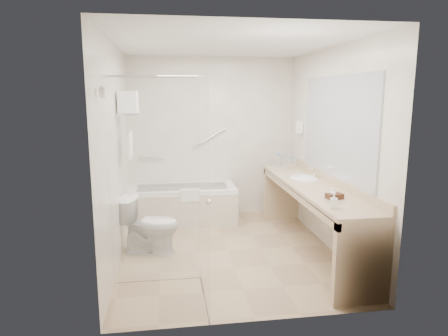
{
  "coord_description": "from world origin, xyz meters",
  "views": [
    {
      "loc": [
        -0.73,
        -4.68,
        1.94
      ],
      "look_at": [
        0.0,
        0.3,
        1.0
      ],
      "focal_mm": 32.0,
      "sensor_mm": 36.0,
      "label": 1
    }
  ],
  "objects": [
    {
      "name": "shower_enclosure",
      "position": [
        -0.63,
        -0.93,
        1.07
      ],
      "size": [
        0.96,
        0.91,
        2.11
      ],
      "color": "silver",
      "rests_on": "floor"
    },
    {
      "name": "amenity_basket",
      "position": [
        1.01,
        -0.82,
        0.88
      ],
      "size": [
        0.18,
        0.14,
        0.06
      ],
      "primitive_type": "cube",
      "rotation": [
        0.0,
        0.0,
        0.17
      ],
      "color": "#4F2E1C",
      "rests_on": "vanity_counter"
    },
    {
      "name": "water_bottle_left",
      "position": [
        0.94,
        1.08,
        0.94
      ],
      "size": [
        0.06,
        0.06,
        0.2
      ],
      "rotation": [
        0.0,
        0.0,
        -0.34
      ],
      "color": "silver",
      "rests_on": "vanity_counter"
    },
    {
      "name": "water_bottle_right",
      "position": [
        1.06,
        1.1,
        0.94
      ],
      "size": [
        0.06,
        0.06,
        0.19
      ],
      "rotation": [
        0.0,
        0.0,
        -0.27
      ],
      "color": "silver",
      "rests_on": "vanity_counter"
    },
    {
      "name": "soap_bottle_a",
      "position": [
        0.86,
        -1.16,
        0.88
      ],
      "size": [
        0.12,
        0.16,
        0.07
      ],
      "primitive_type": "imported",
      "rotation": [
        0.0,
        0.0,
        -0.39
      ],
      "color": "white",
      "rests_on": "vanity_counter"
    },
    {
      "name": "drinking_glass_far",
      "position": [
        0.94,
        0.21,
        0.9
      ],
      "size": [
        0.1,
        0.1,
        0.1
      ],
      "primitive_type": "cylinder",
      "rotation": [
        0.0,
        0.0,
        0.22
      ],
      "color": "silver",
      "rests_on": "vanity_counter"
    },
    {
      "name": "mirror",
      "position": [
        1.29,
        -0.15,
        1.55
      ],
      "size": [
        0.02,
        2.0,
        1.2
      ],
      "primitive_type": "cube",
      "color": "#A5A9B1",
      "rests_on": "wall_right"
    },
    {
      "name": "toilet",
      "position": [
        -0.95,
        0.1,
        0.35
      ],
      "size": [
        0.78,
        0.55,
        0.69
      ],
      "primitive_type": "imported",
      "rotation": [
        0.0,
        0.0,
        1.34
      ],
      "color": "white",
      "rests_on": "floor"
    },
    {
      "name": "towel_shelf",
      "position": [
        -1.17,
        0.35,
        1.75
      ],
      "size": [
        0.24,
        0.55,
        0.81
      ],
      "color": "silver",
      "rests_on": "wall_left"
    },
    {
      "name": "wall_left",
      "position": [
        -1.3,
        0.0,
        1.25
      ],
      "size": [
        0.1,
        3.2,
        2.5
      ],
      "primitive_type": "cube",
      "color": "silver",
      "rests_on": "ground"
    },
    {
      "name": "grab_bar_short",
      "position": [
        -0.95,
        1.56,
        0.95
      ],
      "size": [
        0.4,
        0.03,
        0.03
      ],
      "primitive_type": "cylinder",
      "rotation": [
        0.0,
        1.57,
        0.0
      ],
      "color": "silver",
      "rests_on": "wall_back"
    },
    {
      "name": "faucet",
      "position": [
        1.2,
        0.25,
        0.93
      ],
      "size": [
        0.03,
        0.03,
        0.14
      ],
      "primitive_type": "cylinder",
      "color": "silver",
      "rests_on": "vanity_counter"
    },
    {
      "name": "wall_right",
      "position": [
        1.3,
        0.0,
        1.25
      ],
      "size": [
        0.1,
        3.2,
        2.5
      ],
      "primitive_type": "cube",
      "color": "silver",
      "rests_on": "ground"
    },
    {
      "name": "drinking_glass_near",
      "position": [
        1.0,
        0.87,
        0.89
      ],
      "size": [
        0.08,
        0.08,
        0.08
      ],
      "primitive_type": "cylinder",
      "rotation": [
        0.0,
        0.0,
        0.26
      ],
      "color": "silver",
      "rests_on": "vanity_counter"
    },
    {
      "name": "soap_bottle_b",
      "position": [
        1.01,
        -0.78,
        0.89
      ],
      "size": [
        0.08,
        0.1,
        0.08
      ],
      "primitive_type": "imported",
      "rotation": [
        0.0,
        0.0,
        -0.0
      ],
      "color": "white",
      "rests_on": "vanity_counter"
    },
    {
      "name": "hairdryer_unit",
      "position": [
        1.25,
        1.05,
        1.45
      ],
      "size": [
        0.08,
        0.1,
        0.18
      ],
      "primitive_type": "cube",
      "color": "white",
      "rests_on": "wall_right"
    },
    {
      "name": "bathtub",
      "position": [
        -0.5,
        1.24,
        0.28
      ],
      "size": [
        1.6,
        0.73,
        0.59
      ],
      "color": "white",
      "rests_on": "floor"
    },
    {
      "name": "vanity_counter",
      "position": [
        1.02,
        -0.15,
        0.64
      ],
      "size": [
        0.55,
        2.7,
        0.95
      ],
      "color": "#CBAB87",
      "rests_on": "floor"
    },
    {
      "name": "wall_front",
      "position": [
        0.0,
        -1.6,
        1.25
      ],
      "size": [
        2.6,
        0.1,
        2.5
      ],
      "primitive_type": "cube",
      "color": "silver",
      "rests_on": "ground"
    },
    {
      "name": "wall_back",
      "position": [
        0.0,
        1.6,
        1.25
      ],
      "size": [
        2.6,
        0.1,
        2.5
      ],
      "primitive_type": "cube",
      "color": "silver",
      "rests_on": "ground"
    },
    {
      "name": "water_bottle_mid",
      "position": [
        1.08,
        0.91,
        0.93
      ],
      "size": [
        0.05,
        0.05,
        0.17
      ],
      "rotation": [
        0.0,
        0.0,
        -0.41
      ],
      "color": "silver",
      "rests_on": "vanity_counter"
    },
    {
      "name": "ceiling",
      "position": [
        0.0,
        0.0,
        2.5
      ],
      "size": [
        2.6,
        3.2,
        0.1
      ],
      "primitive_type": "cube",
      "color": "silver",
      "rests_on": "wall_back"
    },
    {
      "name": "sink",
      "position": [
        1.05,
        0.25,
        0.82
      ],
      "size": [
        0.4,
        0.52,
        0.14
      ],
      "primitive_type": "ellipsoid",
      "color": "white",
      "rests_on": "vanity_counter"
    },
    {
      "name": "floor",
      "position": [
        0.0,
        0.0,
        0.0
      ],
      "size": [
        3.2,
        3.2,
        0.0
      ],
      "primitive_type": "plane",
      "color": "tan",
      "rests_on": "ground"
    },
    {
      "name": "grab_bar_long",
      "position": [
        -0.05,
        1.56,
        1.25
      ],
      "size": [
        0.53,
        0.03,
        0.33
      ],
      "primitive_type": "cylinder",
      "rotation": [
        0.0,
        1.05,
        0.0
      ],
      "color": "silver",
      "rests_on": "wall_back"
    }
  ]
}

